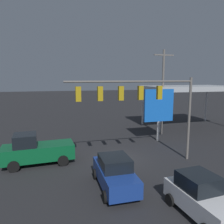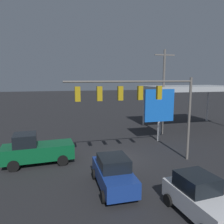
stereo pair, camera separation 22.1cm
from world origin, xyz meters
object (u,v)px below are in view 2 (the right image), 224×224
object	(u,v)px
hatchback_crossing	(199,197)
pickup_parked	(36,150)
utility_pole	(163,90)
sedan_waiting	(113,172)
traffic_signal_assembly	(140,98)
price_sign	(159,106)

from	to	relation	value
hatchback_crossing	pickup_parked	world-z (taller)	pickup_parked
utility_pole	pickup_parked	distance (m)	15.24
sedan_waiting	hatchback_crossing	bearing A→B (deg)	41.71
traffic_signal_assembly	price_sign	xyz separation A→B (m)	(-4.36, -5.36, -1.43)
utility_pole	pickup_parked	xyz separation A→B (m)	(13.55, 5.73, -3.99)
traffic_signal_assembly	sedan_waiting	bearing A→B (deg)	46.98
price_sign	sedan_waiting	xyz separation A→B (m)	(7.14, 8.35, -2.66)
utility_pole	hatchback_crossing	size ratio (longest dim) A/B	2.46
traffic_signal_assembly	hatchback_crossing	size ratio (longest dim) A/B	2.48
sedan_waiting	pickup_parked	xyz separation A→B (m)	(4.68, -5.07, 0.16)
utility_pole	pickup_parked	bearing A→B (deg)	22.91
sedan_waiting	pickup_parked	distance (m)	6.90
traffic_signal_assembly	hatchback_crossing	world-z (taller)	traffic_signal_assembly
pickup_parked	hatchback_crossing	bearing A→B (deg)	128.69
traffic_signal_assembly	sedan_waiting	xyz separation A→B (m)	(2.79, 2.99, -4.09)
price_sign	sedan_waiting	size ratio (longest dim) A/B	1.22
utility_pole	price_sign	distance (m)	3.34
utility_pole	sedan_waiting	world-z (taller)	utility_pole
sedan_waiting	pickup_parked	bearing A→B (deg)	-136.60
traffic_signal_assembly	pickup_parked	bearing A→B (deg)	-15.58
traffic_signal_assembly	pickup_parked	size ratio (longest dim) A/B	1.83
sedan_waiting	pickup_parked	size ratio (longest dim) A/B	0.83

